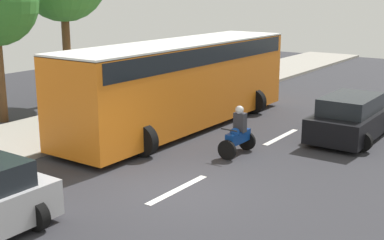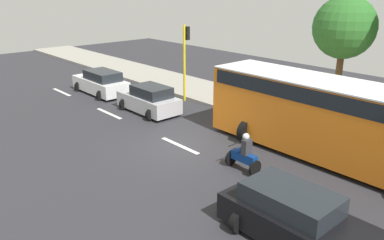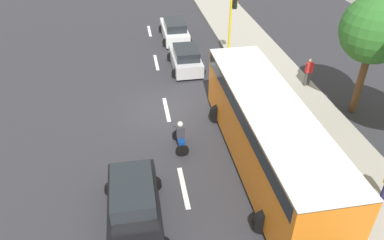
{
  "view_description": "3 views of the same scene",
  "coord_description": "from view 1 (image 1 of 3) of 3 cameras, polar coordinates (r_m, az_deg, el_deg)",
  "views": [
    {
      "loc": [
        -7.44,
        9.95,
        4.92
      ],
      "look_at": [
        0.24,
        -0.98,
        1.6
      ],
      "focal_mm": 48.69,
      "sensor_mm": 36.0,
      "label": 1
    },
    {
      "loc": [
        -10.16,
        -12.18,
        6.72
      ],
      "look_at": [
        0.54,
        -0.2,
        1.12
      ],
      "focal_mm": 36.71,
      "sensor_mm": 36.0,
      "label": 2
    },
    {
      "loc": [
        -1.52,
        -16.74,
        10.63
      ],
      "look_at": [
        0.95,
        -2.56,
        0.91
      ],
      "focal_mm": 34.41,
      "sensor_mm": 36.0,
      "label": 3
    }
  ],
  "objects": [
    {
      "name": "ground_plane",
      "position": [
        13.39,
        -1.57,
        -7.85
      ],
      "size": [
        40.0,
        60.0,
        0.1
      ],
      "primitive_type": "cube",
      "color": "#2D2D33"
    },
    {
      "name": "sidewalk",
      "position": [
        18.2,
        -19.56,
        -2.31
      ],
      "size": [
        4.0,
        60.0,
        0.15
      ],
      "primitive_type": "cube",
      "color": "#9E998E",
      "rests_on": "ground"
    },
    {
      "name": "lane_stripe_far_north",
      "position": [
        23.7,
        16.03,
        1.44
      ],
      "size": [
        0.2,
        2.4,
        0.01
      ],
      "primitive_type": "cube",
      "color": "white",
      "rests_on": "ground"
    },
    {
      "name": "lane_stripe_north",
      "position": [
        18.28,
        9.73,
        -1.85
      ],
      "size": [
        0.2,
        2.4,
        0.01
      ],
      "primitive_type": "cube",
      "color": "white",
      "rests_on": "ground"
    },
    {
      "name": "lane_stripe_mid",
      "position": [
        13.37,
        -1.57,
        -7.63
      ],
      "size": [
        0.2,
        2.4,
        0.01
      ],
      "primitive_type": "cube",
      "color": "white",
      "rests_on": "ground"
    },
    {
      "name": "car_black",
      "position": [
        18.6,
        17.16,
        0.24
      ],
      "size": [
        2.24,
        4.48,
        1.52
      ],
      "color": "black",
      "rests_on": "ground"
    },
    {
      "name": "city_bus",
      "position": [
        18.97,
        -1.11,
        4.63
      ],
      "size": [
        3.2,
        11.0,
        3.16
      ],
      "color": "orange",
      "rests_on": "ground"
    },
    {
      "name": "motorcycle",
      "position": [
        16.03,
        5.05,
        -1.58
      ],
      "size": [
        0.6,
        1.3,
        1.53
      ],
      "color": "black",
      "rests_on": "ground"
    },
    {
      "name": "pedestrian_by_tree",
      "position": [
        23.74,
        -4.33,
        4.56
      ],
      "size": [
        0.4,
        0.24,
        1.69
      ],
      "color": "#1E1E4C",
      "rests_on": "sidewalk"
    }
  ]
}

